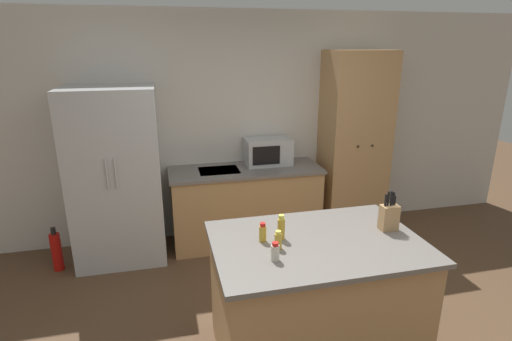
# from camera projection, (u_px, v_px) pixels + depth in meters

# --- Properties ---
(wall_back) EXTENTS (7.20, 0.06, 2.60)m
(wall_back) POSITION_uv_depth(u_px,v_px,m) (246.00, 127.00, 4.71)
(wall_back) COLOR beige
(wall_back) RESTS_ON ground_plane
(refrigerator) EXTENTS (0.90, 0.73, 1.84)m
(refrigerator) POSITION_uv_depth(u_px,v_px,m) (117.00, 176.00, 4.14)
(refrigerator) COLOR #B7BABC
(refrigerator) RESTS_ON ground_plane
(back_counter) EXTENTS (1.72, 0.64, 0.89)m
(back_counter) POSITION_uv_depth(u_px,v_px,m) (246.00, 205.00, 4.64)
(back_counter) COLOR tan
(back_counter) RESTS_ON ground_plane
(pantry_cabinet) EXTENTS (0.73, 0.55, 2.17)m
(pantry_cabinet) POSITION_uv_depth(u_px,v_px,m) (354.00, 144.00, 4.78)
(pantry_cabinet) COLOR tan
(pantry_cabinet) RESTS_ON ground_plane
(kitchen_island) EXTENTS (1.44, 0.97, 0.95)m
(kitchen_island) POSITION_uv_depth(u_px,v_px,m) (314.00, 299.00, 2.87)
(kitchen_island) COLOR tan
(kitchen_island) RESTS_ON ground_plane
(microwave) EXTENTS (0.52, 0.34, 0.30)m
(microwave) POSITION_uv_depth(u_px,v_px,m) (268.00, 151.00, 4.63)
(microwave) COLOR #B2B5B7
(microwave) RESTS_ON back_counter
(knife_block) EXTENTS (0.12, 0.08, 0.30)m
(knife_block) POSITION_uv_depth(u_px,v_px,m) (389.00, 217.00, 2.86)
(knife_block) COLOR tan
(knife_block) RESTS_ON kitchen_island
(spice_bottle_tall_dark) EXTENTS (0.05, 0.05, 0.14)m
(spice_bottle_tall_dark) POSITION_uv_depth(u_px,v_px,m) (263.00, 233.00, 2.70)
(spice_bottle_tall_dark) COLOR gold
(spice_bottle_tall_dark) RESTS_ON kitchen_island
(spice_bottle_short_red) EXTENTS (0.05, 0.05, 0.18)m
(spice_bottle_short_red) POSITION_uv_depth(u_px,v_px,m) (281.00, 228.00, 2.73)
(spice_bottle_short_red) COLOR gold
(spice_bottle_short_red) RESTS_ON kitchen_island
(spice_bottle_amber_oil) EXTENTS (0.05, 0.05, 0.12)m
(spice_bottle_amber_oil) POSITION_uv_depth(u_px,v_px,m) (275.00, 252.00, 2.46)
(spice_bottle_amber_oil) COLOR beige
(spice_bottle_amber_oil) RESTS_ON kitchen_island
(spice_bottle_green_herb) EXTENTS (0.05, 0.05, 0.13)m
(spice_bottle_green_herb) POSITION_uv_depth(u_px,v_px,m) (278.00, 240.00, 2.61)
(spice_bottle_green_herb) COLOR gold
(spice_bottle_green_herb) RESTS_ON kitchen_island
(fire_extinguisher) EXTENTS (0.10, 0.10, 0.47)m
(fire_extinguisher) POSITION_uv_depth(u_px,v_px,m) (57.00, 251.00, 4.07)
(fire_extinguisher) COLOR red
(fire_extinguisher) RESTS_ON ground_plane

